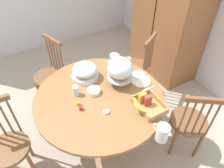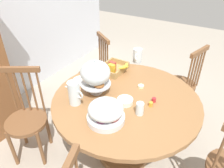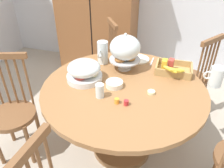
{
  "view_description": "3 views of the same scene",
  "coord_description": "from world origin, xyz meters",
  "px_view_note": "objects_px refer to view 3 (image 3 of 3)",
  "views": [
    {
      "loc": [
        1.46,
        -0.68,
        2.27
      ],
      "look_at": [
        0.09,
        0.09,
        0.84
      ],
      "focal_mm": 33.32,
      "sensor_mm": 36.0,
      "label": 1
    },
    {
      "loc": [
        -1.29,
        -0.75,
        1.9
      ],
      "look_at": [
        0.09,
        0.09,
        0.84
      ],
      "focal_mm": 34.03,
      "sensor_mm": 36.0,
      "label": 2
    },
    {
      "loc": [
        0.43,
        -1.5,
        1.72
      ],
      "look_at": [
        -0.01,
        -0.06,
        0.74
      ],
      "focal_mm": 34.84,
      "sensor_mm": 36.0,
      "label": 3
    }
  ],
  "objects_px": {
    "windsor_chair_far_side": "(102,64)",
    "milk_pitcher": "(103,53)",
    "butter_dish": "(151,92)",
    "pastry_stand_with_dome": "(125,49)",
    "dining_table": "(123,104)",
    "china_plate_large": "(138,59)",
    "wooden_armoire": "(97,5)",
    "drinking_glass": "(100,91)",
    "windsor_chair_facing_door": "(191,79)",
    "orange_juice_pitcher": "(216,77)",
    "fruit_platter_covered": "(84,71)",
    "cereal_basket": "(172,69)",
    "china_plate_small": "(131,56)",
    "cereal_bowl": "(114,84)",
    "windsor_chair_host_seat": "(14,113)"
  },
  "relations": [
    {
      "from": "fruit_platter_covered",
      "to": "butter_dish",
      "type": "bearing_deg",
      "value": -3.82
    },
    {
      "from": "china_plate_small",
      "to": "drinking_glass",
      "type": "distance_m",
      "value": 0.74
    },
    {
      "from": "butter_dish",
      "to": "windsor_chair_far_side",
      "type": "bearing_deg",
      "value": 129.24
    },
    {
      "from": "dining_table",
      "to": "cereal_bowl",
      "type": "distance_m",
      "value": 0.22
    },
    {
      "from": "china_plate_large",
      "to": "cereal_basket",
      "type": "bearing_deg",
      "value": -27.29
    },
    {
      "from": "orange_juice_pitcher",
      "to": "cereal_bowl",
      "type": "xyz_separation_m",
      "value": [
        -0.78,
        -0.26,
        -0.05
      ]
    },
    {
      "from": "windsor_chair_far_side",
      "to": "china_plate_small",
      "type": "height_order",
      "value": "windsor_chair_far_side"
    },
    {
      "from": "windsor_chair_host_seat",
      "to": "butter_dish",
      "type": "relative_size",
      "value": 16.25
    },
    {
      "from": "windsor_chair_facing_door",
      "to": "cereal_basket",
      "type": "distance_m",
      "value": 0.59
    },
    {
      "from": "windsor_chair_facing_door",
      "to": "drinking_glass",
      "type": "xyz_separation_m",
      "value": [
        -0.71,
        -0.97,
        0.34
      ]
    },
    {
      "from": "milk_pitcher",
      "to": "drinking_glass",
      "type": "relative_size",
      "value": 1.96
    },
    {
      "from": "pastry_stand_with_dome",
      "to": "butter_dish",
      "type": "relative_size",
      "value": 5.73
    },
    {
      "from": "wooden_armoire",
      "to": "orange_juice_pitcher",
      "type": "height_order",
      "value": "wooden_armoire"
    },
    {
      "from": "pastry_stand_with_dome",
      "to": "cereal_bowl",
      "type": "height_order",
      "value": "pastry_stand_with_dome"
    },
    {
      "from": "china_plate_large",
      "to": "pastry_stand_with_dome",
      "type": "bearing_deg",
      "value": -111.1
    },
    {
      "from": "dining_table",
      "to": "drinking_glass",
      "type": "xyz_separation_m",
      "value": [
        -0.14,
        -0.2,
        0.24
      ]
    },
    {
      "from": "wooden_armoire",
      "to": "windsor_chair_host_seat",
      "type": "relative_size",
      "value": 2.01
    },
    {
      "from": "china_plate_large",
      "to": "cereal_bowl",
      "type": "height_order",
      "value": "cereal_bowl"
    },
    {
      "from": "fruit_platter_covered",
      "to": "china_plate_large",
      "type": "height_order",
      "value": "fruit_platter_covered"
    },
    {
      "from": "windsor_chair_far_side",
      "to": "milk_pitcher",
      "type": "relative_size",
      "value": 4.53
    },
    {
      "from": "windsor_chair_facing_door",
      "to": "butter_dish",
      "type": "distance_m",
      "value": 0.94
    },
    {
      "from": "windsor_chair_host_seat",
      "to": "drinking_glass",
      "type": "relative_size",
      "value": 8.86
    },
    {
      "from": "cereal_basket",
      "to": "butter_dish",
      "type": "bearing_deg",
      "value": -108.96
    },
    {
      "from": "dining_table",
      "to": "cereal_basket",
      "type": "bearing_deg",
      "value": 42.93
    },
    {
      "from": "dining_table",
      "to": "windsor_chair_far_side",
      "type": "xyz_separation_m",
      "value": [
        -0.49,
        0.84,
        -0.1
      ]
    },
    {
      "from": "dining_table",
      "to": "fruit_platter_covered",
      "type": "xyz_separation_m",
      "value": [
        -0.34,
        -0.0,
        0.27
      ]
    },
    {
      "from": "cereal_basket",
      "to": "drinking_glass",
      "type": "xyz_separation_m",
      "value": [
        -0.49,
        -0.53,
        0.01
      ]
    },
    {
      "from": "china_plate_large",
      "to": "cereal_bowl",
      "type": "relative_size",
      "value": 1.57
    },
    {
      "from": "butter_dish",
      "to": "pastry_stand_with_dome",
      "type": "bearing_deg",
      "value": 132.47
    },
    {
      "from": "orange_juice_pitcher",
      "to": "china_plate_large",
      "type": "bearing_deg",
      "value": 157.94
    },
    {
      "from": "windsor_chair_facing_door",
      "to": "cereal_bowl",
      "type": "relative_size",
      "value": 6.96
    },
    {
      "from": "windsor_chair_facing_door",
      "to": "windsor_chair_far_side",
      "type": "relative_size",
      "value": 1.0
    },
    {
      "from": "cereal_basket",
      "to": "cereal_bowl",
      "type": "bearing_deg",
      "value": -140.06
    },
    {
      "from": "windsor_chair_far_side",
      "to": "pastry_stand_with_dome",
      "type": "xyz_separation_m",
      "value": [
        0.42,
        -0.55,
        0.49
      ]
    },
    {
      "from": "wooden_armoire",
      "to": "china_plate_small",
      "type": "xyz_separation_m",
      "value": [
        0.73,
        -1.03,
        -0.23
      ]
    },
    {
      "from": "milk_pitcher",
      "to": "butter_dish",
      "type": "relative_size",
      "value": 3.59
    },
    {
      "from": "china_plate_small",
      "to": "fruit_platter_covered",
      "type": "bearing_deg",
      "value": -117.26
    },
    {
      "from": "orange_juice_pitcher",
      "to": "china_plate_large",
      "type": "relative_size",
      "value": 0.86
    },
    {
      "from": "drinking_glass",
      "to": "dining_table",
      "type": "bearing_deg",
      "value": 55.31
    },
    {
      "from": "wooden_armoire",
      "to": "fruit_platter_covered",
      "type": "distance_m",
      "value": 1.63
    },
    {
      "from": "china_plate_large",
      "to": "butter_dish",
      "type": "distance_m",
      "value": 0.59
    },
    {
      "from": "dining_table",
      "to": "china_plate_large",
      "type": "bearing_deg",
      "value": 87.7
    },
    {
      "from": "milk_pitcher",
      "to": "china_plate_large",
      "type": "xyz_separation_m",
      "value": [
        0.32,
        0.16,
        -0.09
      ]
    },
    {
      "from": "windsor_chair_facing_door",
      "to": "orange_juice_pitcher",
      "type": "xyz_separation_m",
      "value": [
        0.13,
        -0.55,
        0.36
      ]
    },
    {
      "from": "pastry_stand_with_dome",
      "to": "milk_pitcher",
      "type": "relative_size",
      "value": 1.6
    },
    {
      "from": "milk_pitcher",
      "to": "cereal_bowl",
      "type": "relative_size",
      "value": 1.54
    },
    {
      "from": "windsor_chair_host_seat",
      "to": "cereal_bowl",
      "type": "bearing_deg",
      "value": 17.13
    },
    {
      "from": "wooden_armoire",
      "to": "drinking_glass",
      "type": "distance_m",
      "value": 1.88
    },
    {
      "from": "wooden_armoire",
      "to": "dining_table",
      "type": "relative_size",
      "value": 1.47
    },
    {
      "from": "fruit_platter_covered",
      "to": "china_plate_small",
      "type": "bearing_deg",
      "value": 62.74
    }
  ]
}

